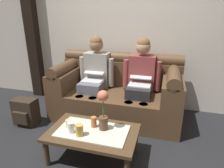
{
  "coord_description": "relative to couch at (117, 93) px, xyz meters",
  "views": [
    {
      "loc": [
        0.7,
        -1.59,
        1.55
      ],
      "look_at": [
        0.01,
        0.86,
        0.63
      ],
      "focal_mm": 31.71,
      "sensor_mm": 36.0,
      "label": 1
    }
  ],
  "objects": [
    {
      "name": "person_right",
      "position": [
        0.36,
        -0.0,
        0.28
      ],
      "size": [
        0.56,
        0.67,
        1.22
      ],
      "color": "#232326",
      "rests_on": "ground_plane"
    },
    {
      "name": "cup_near_right",
      "position": [
        -0.01,
        -0.98,
        0.04
      ],
      "size": [
        0.06,
        0.06,
        0.12
      ],
      "primitive_type": "cylinder",
      "color": "#B26633",
      "rests_on": "coffee_table"
    },
    {
      "name": "cup_near_left",
      "position": [
        -0.2,
        -1.15,
        0.04
      ],
      "size": [
        0.07,
        0.07,
        0.12
      ],
      "primitive_type": "cylinder",
      "color": "white",
      "rests_on": "coffee_table"
    },
    {
      "name": "coffee_table",
      "position": [
        -0.0,
        -1.05,
        -0.07
      ],
      "size": [
        0.96,
        0.59,
        0.35
      ],
      "color": "#47331E",
      "rests_on": "ground_plane"
    },
    {
      "name": "backpack_left",
      "position": [
        -1.2,
        -0.65,
        -0.19
      ],
      "size": [
        0.33,
        0.25,
        0.39
      ],
      "color": "#2D2319",
      "rests_on": "ground_plane"
    },
    {
      "name": "ground_plane",
      "position": [
        -0.0,
        -1.17,
        -0.38
      ],
      "size": [
        14.0,
        14.0,
        0.0
      ],
      "primitive_type": "plane",
      "color": "black"
    },
    {
      "name": "cup_far_left",
      "position": [
        -0.28,
        -1.06,
        0.02
      ],
      "size": [
        0.07,
        0.07,
        0.08
      ],
      "primitive_type": "cylinder",
      "color": "#DBB77A",
      "rests_on": "coffee_table"
    },
    {
      "name": "couch",
      "position": [
        0.0,
        0.0,
        0.0
      ],
      "size": [
        1.9,
        0.88,
        0.96
      ],
      "color": "#513823",
      "rests_on": "ground_plane"
    },
    {
      "name": "back_wall_patterned",
      "position": [
        -0.0,
        0.53,
        1.07
      ],
      "size": [
        6.0,
        0.12,
        2.9
      ],
      "primitive_type": "cube",
      "color": "beige",
      "rests_on": "ground_plane"
    },
    {
      "name": "timber_pillar",
      "position": [
        -1.7,
        0.41,
        1.07
      ],
      "size": [
        0.2,
        0.2,
        2.9
      ],
      "primitive_type": "cube",
      "color": "black",
      "rests_on": "ground_plane"
    },
    {
      "name": "flower_vase",
      "position": [
        0.1,
        -0.99,
        0.22
      ],
      "size": [
        0.12,
        0.12,
        0.45
      ],
      "color": "brown",
      "rests_on": "coffee_table"
    },
    {
      "name": "person_left",
      "position": [
        -0.36,
        -0.0,
        0.28
      ],
      "size": [
        0.56,
        0.67,
        1.22
      ],
      "color": "#595B66",
      "rests_on": "ground_plane"
    },
    {
      "name": "cup_far_center",
      "position": [
        -0.1,
        -1.17,
        0.04
      ],
      "size": [
        0.08,
        0.08,
        0.12
      ],
      "primitive_type": "cylinder",
      "color": "gold",
      "rests_on": "coffee_table"
    }
  ]
}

